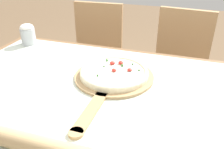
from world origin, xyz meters
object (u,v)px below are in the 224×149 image
at_px(chair_left, 96,54).
at_px(flour_cup, 28,34).
at_px(pizza_peel, 112,79).
at_px(pizza, 114,72).
at_px(rolling_pin, 40,146).
at_px(chair_right, 178,65).

distance_m(chair_left, flour_cup, 0.61).
bearing_deg(pizza_peel, flour_cup, 157.18).
bearing_deg(chair_left, pizza_peel, -65.79).
distance_m(pizza, chair_left, 0.85).
relative_size(pizza_peel, pizza, 1.92).
bearing_deg(chair_left, pizza, -64.88).
relative_size(pizza, rolling_pin, 0.75).
height_order(pizza, rolling_pin, rolling_pin).
bearing_deg(flour_cup, pizza_peel, -22.82).
xyz_separation_m(pizza_peel, pizza, (0.00, 0.03, 0.02)).
relative_size(pizza_peel, rolling_pin, 1.45).
distance_m(rolling_pin, flour_cup, 0.90).
bearing_deg(chair_left, rolling_pin, -78.09).
height_order(pizza, chair_right, chair_right).
relative_size(chair_left, chair_right, 1.00).
relative_size(chair_left, flour_cup, 7.43).
distance_m(pizza, rolling_pin, 0.49).
relative_size(pizza_peel, chair_right, 0.65).
height_order(pizza_peel, rolling_pin, rolling_pin).
height_order(chair_left, chair_right, same).
height_order(pizza, flour_cup, flour_cup).
xyz_separation_m(pizza_peel, rolling_pin, (-0.06, -0.46, 0.02)).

